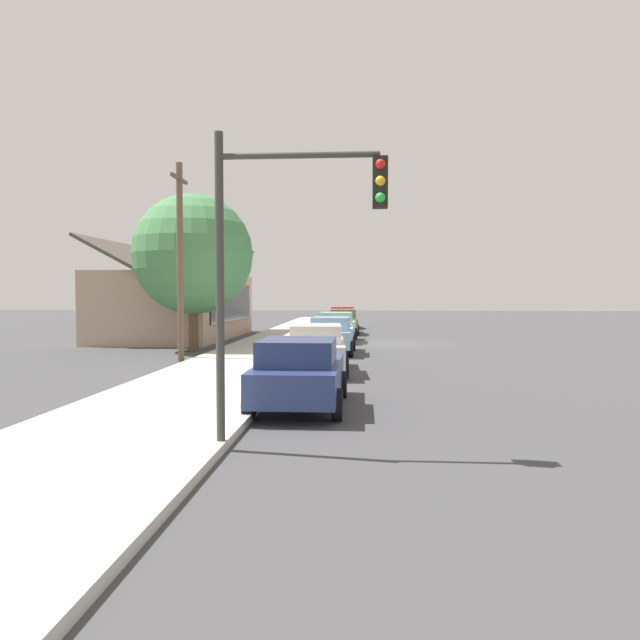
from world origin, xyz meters
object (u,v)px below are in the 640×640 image
car_cherry (343,317)px  traffic_light_main (284,238)px  car_navy (300,372)px  utility_pole_wooden (180,258)px  car_olive (343,321)px  car_skyblue (332,335)px  fire_hydrant_red (276,355)px  car_seafoam (336,327)px  shade_tree (193,254)px  car_ivory (317,348)px

car_cherry → traffic_light_main: bearing=-178.8°
car_navy → utility_pole_wooden: bearing=31.5°
car_navy → car_olive: 25.09m
utility_pole_wooden → car_skyblue: bearing=-59.2°
traffic_light_main → fire_hydrant_red: traffic_light_main is taller
car_seafoam → fire_hydrant_red: size_ratio=6.81×
shade_tree → fire_hydrant_red: 8.85m
car_skyblue → fire_hydrant_red: size_ratio=6.24×
shade_tree → traffic_light_main: (-16.92, -6.36, -0.84)m
car_navy → car_seafoam: same height
car_skyblue → car_ivory: bearing=179.6°
car_skyblue → car_cherry: same height
car_navy → fire_hydrant_red: (6.73, 1.51, -0.32)m
car_olive → car_cherry: 6.23m
car_ivory → car_skyblue: bearing=-4.6°
car_cherry → traffic_light_main: traffic_light_main is taller
car_cherry → traffic_light_main: size_ratio=0.86×
car_olive → traffic_light_main: size_ratio=0.93×
car_skyblue → car_olive: bearing=0.8°
utility_pole_wooden → fire_hydrant_red: utility_pole_wooden is taller
car_skyblue → utility_pole_wooden: (-3.31, 5.56, 3.11)m
car_ivory → shade_tree: (7.09, 6.11, 3.52)m
car_skyblue → car_seafoam: bearing=1.7°
car_cherry → shade_tree: bearing=162.2°
car_cherry → shade_tree: size_ratio=0.64×
car_ivory → fire_hydrant_red: bearing=62.3°
car_navy → car_ivory: bearing=1.0°
car_navy → car_olive: bearing=-0.1°
fire_hydrant_red → car_seafoam: bearing=-7.0°
car_navy → car_olive: same height
car_ivory → car_skyblue: 6.26m
car_olive → car_seafoam: bearing=176.0°
fire_hydrant_red → car_cherry: bearing=-3.3°
car_ivory → utility_pole_wooden: 6.91m
car_cherry → traffic_light_main: (-35.06, -0.26, 2.68)m
car_ivory → utility_pole_wooden: utility_pole_wooden is taller
car_skyblue → shade_tree: size_ratio=0.63×
shade_tree → car_navy: bearing=-154.8°
car_seafoam → utility_pole_wooden: (-9.72, 5.48, 3.11)m
car_navy → car_cherry: size_ratio=0.99×
utility_pole_wooden → car_navy: bearing=-148.6°
car_seafoam → car_olive: 6.34m
car_seafoam → car_cherry: (12.57, 0.08, -0.00)m
traffic_light_main → car_seafoam: bearing=0.5°
car_seafoam → traffic_light_main: size_ratio=0.93×
car_ivory → fire_hydrant_red: 1.59m
car_skyblue → car_olive: size_ratio=0.92×
car_skyblue → car_navy: bearing=-179.3°
car_ivory → fire_hydrant_red: car_ivory is taller
car_cherry → fire_hydrant_red: car_cherry is taller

